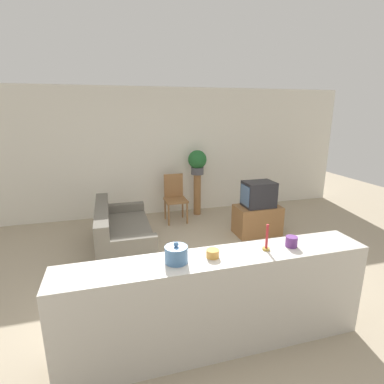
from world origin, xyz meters
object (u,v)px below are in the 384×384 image
(television, at_px, (258,194))
(decorative_bowl, at_px, (176,254))
(couch, at_px, (121,235))
(wooden_chair, at_px, (175,196))
(potted_plant, at_px, (197,161))

(television, bearing_deg, decorative_bowl, -130.82)
(couch, relative_size, wooden_chair, 1.80)
(couch, xyz_separation_m, television, (2.45, 0.07, 0.49))
(television, relative_size, decorative_bowl, 2.76)
(television, height_order, potted_plant, potted_plant)
(wooden_chair, distance_m, potted_plant, 0.89)
(television, height_order, wooden_chair, television)
(television, bearing_deg, couch, -178.45)
(potted_plant, bearing_deg, decorative_bowl, -109.39)
(couch, distance_m, television, 2.50)
(couch, distance_m, decorative_bowl, 2.48)
(television, xyz_separation_m, potted_plant, (-0.75, 1.35, 0.42))
(wooden_chair, xyz_separation_m, potted_plant, (0.55, 0.23, 0.65))
(wooden_chair, height_order, decorative_bowl, decorative_bowl)
(wooden_chair, relative_size, potted_plant, 1.87)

